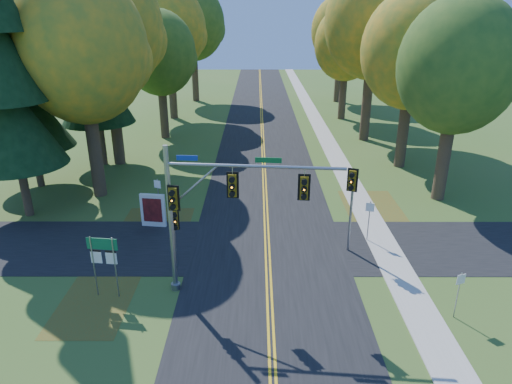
{
  "coord_description": "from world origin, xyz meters",
  "views": [
    {
      "loc": [
        -0.55,
        -19.44,
        11.67
      ],
      "look_at": [
        -0.6,
        1.77,
        3.2
      ],
      "focal_mm": 32.0,
      "sensor_mm": 36.0,
      "label": 1
    }
  ],
  "objects_px": {
    "traffic_mast": "(212,203)",
    "east_signal_pole": "(352,189)",
    "info_kiosk": "(153,210)",
    "route_sign_cluster": "(103,255)"
  },
  "relations": [
    {
      "from": "route_sign_cluster",
      "to": "traffic_mast",
      "type": "bearing_deg",
      "value": 10.88
    },
    {
      "from": "traffic_mast",
      "to": "info_kiosk",
      "type": "bearing_deg",
      "value": 127.02
    },
    {
      "from": "traffic_mast",
      "to": "east_signal_pole",
      "type": "distance_m",
      "value": 7.5
    },
    {
      "from": "east_signal_pole",
      "to": "info_kiosk",
      "type": "relative_size",
      "value": 2.3
    },
    {
      "from": "traffic_mast",
      "to": "route_sign_cluster",
      "type": "distance_m",
      "value": 5.21
    },
    {
      "from": "traffic_mast",
      "to": "info_kiosk",
      "type": "relative_size",
      "value": 3.7
    },
    {
      "from": "info_kiosk",
      "to": "east_signal_pole",
      "type": "bearing_deg",
      "value": -8.19
    },
    {
      "from": "east_signal_pole",
      "to": "info_kiosk",
      "type": "xyz_separation_m",
      "value": [
        -10.64,
        3.01,
        -2.49
      ]
    },
    {
      "from": "route_sign_cluster",
      "to": "info_kiosk",
      "type": "distance_m",
      "value": 7.05
    },
    {
      "from": "east_signal_pole",
      "to": "info_kiosk",
      "type": "bearing_deg",
      "value": -172.09
    }
  ]
}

